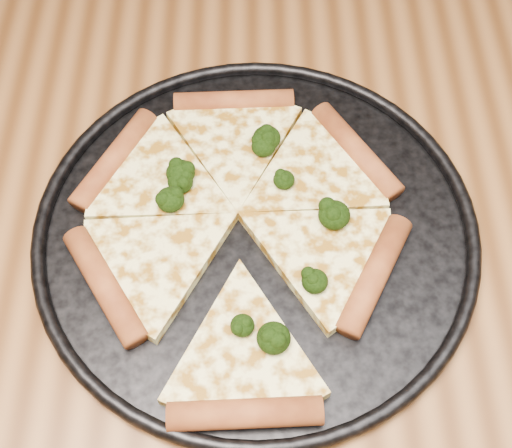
{
  "coord_description": "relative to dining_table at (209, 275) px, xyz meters",
  "views": [
    {
      "loc": [
        0.05,
        -0.32,
        1.29
      ],
      "look_at": [
        0.05,
        -0.0,
        0.77
      ],
      "focal_mm": 47.9,
      "sensor_mm": 36.0,
      "label": 1
    }
  ],
  "objects": [
    {
      "name": "dining_table",
      "position": [
        0.0,
        0.0,
        0.0
      ],
      "size": [
        1.2,
        0.9,
        0.75
      ],
      "color": "brown",
      "rests_on": "ground"
    },
    {
      "name": "pizza",
      "position": [
        0.03,
        -0.0,
        0.11
      ],
      "size": [
        0.31,
        0.34,
        0.02
      ],
      "rotation": [
        0.0,
        0.0,
        0.04
      ],
      "color": "#FFF89C",
      "rests_on": "pizza_pan"
    },
    {
      "name": "pizza_pan",
      "position": [
        0.05,
        -0.0,
        0.1
      ],
      "size": [
        0.4,
        0.4,
        0.02
      ],
      "color": "black",
      "rests_on": "dining_table"
    },
    {
      "name": "broccoli_florets",
      "position": [
        0.04,
        0.0,
        0.12
      ],
      "size": [
        0.17,
        0.23,
        0.02
      ],
      "color": "black",
      "rests_on": "pizza"
    },
    {
      "name": "ground",
      "position": [
        0.0,
        0.0,
        -0.66
      ],
      "size": [
        4.0,
        4.0,
        0.0
      ],
      "primitive_type": "plane",
      "color": "brown",
      "rests_on": "ground"
    }
  ]
}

